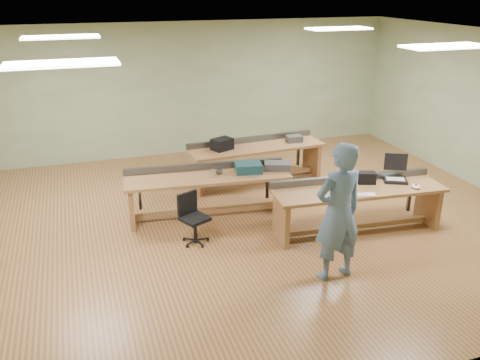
{
  "coord_description": "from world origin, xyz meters",
  "views": [
    {
      "loc": [
        -2.43,
        -7.37,
        3.79
      ],
      "look_at": [
        -0.17,
        -0.6,
        1.0
      ],
      "focal_mm": 38.0,
      "sensor_mm": 36.0,
      "label": 1
    }
  ],
  "objects_px": {
    "workbench_back": "(256,155)",
    "task_chair": "(193,225)",
    "workbench_front": "(357,199)",
    "camera_bag": "(367,178)",
    "parts_bin_teal": "(248,168)",
    "mug": "(219,171)",
    "drinks_can": "(213,173)",
    "person": "(338,213)",
    "parts_bin_grey": "(277,166)",
    "workbench_mid": "(208,186)",
    "laptop_base": "(395,180)"
  },
  "relations": [
    {
      "from": "workbench_back",
      "to": "task_chair",
      "type": "bearing_deg",
      "value": -134.05
    },
    {
      "from": "workbench_front",
      "to": "camera_bag",
      "type": "bearing_deg",
      "value": 35.96
    },
    {
      "from": "parts_bin_teal",
      "to": "camera_bag",
      "type": "bearing_deg",
      "value": -33.66
    },
    {
      "from": "mug",
      "to": "drinks_can",
      "type": "distance_m",
      "value": 0.19
    },
    {
      "from": "workbench_front",
      "to": "mug",
      "type": "distance_m",
      "value": 2.33
    },
    {
      "from": "workbench_back",
      "to": "camera_bag",
      "type": "bearing_deg",
      "value": -71.42
    },
    {
      "from": "person",
      "to": "task_chair",
      "type": "bearing_deg",
      "value": -51.08
    },
    {
      "from": "parts_bin_grey",
      "to": "workbench_mid",
      "type": "bearing_deg",
      "value": 175.44
    },
    {
      "from": "workbench_mid",
      "to": "task_chair",
      "type": "relative_size",
      "value": 3.57
    },
    {
      "from": "parts_bin_grey",
      "to": "mug",
      "type": "bearing_deg",
      "value": 175.16
    },
    {
      "from": "workbench_back",
      "to": "person",
      "type": "bearing_deg",
      "value": -97.07
    },
    {
      "from": "camera_bag",
      "to": "mug",
      "type": "distance_m",
      "value": 2.44
    },
    {
      "from": "workbench_front",
      "to": "parts_bin_teal",
      "type": "bearing_deg",
      "value": 143.68
    },
    {
      "from": "task_chair",
      "to": "parts_bin_grey",
      "type": "relative_size",
      "value": 1.78
    },
    {
      "from": "person",
      "to": "mug",
      "type": "relative_size",
      "value": 15.33
    },
    {
      "from": "workbench_mid",
      "to": "person",
      "type": "relative_size",
      "value": 1.47
    },
    {
      "from": "workbench_mid",
      "to": "person",
      "type": "distance_m",
      "value": 2.72
    },
    {
      "from": "workbench_front",
      "to": "parts_bin_grey",
      "type": "bearing_deg",
      "value": 131.06
    },
    {
      "from": "workbench_front",
      "to": "laptop_base",
      "type": "xyz_separation_m",
      "value": [
        0.72,
        0.05,
        0.22
      ]
    },
    {
      "from": "workbench_front",
      "to": "person",
      "type": "distance_m",
      "value": 1.56
    },
    {
      "from": "person",
      "to": "drinks_can",
      "type": "height_order",
      "value": "person"
    },
    {
      "from": "camera_bag",
      "to": "mug",
      "type": "xyz_separation_m",
      "value": [
        -2.15,
        1.16,
        -0.04
      ]
    },
    {
      "from": "workbench_mid",
      "to": "parts_bin_teal",
      "type": "bearing_deg",
      "value": -0.19
    },
    {
      "from": "workbench_mid",
      "to": "workbench_front",
      "type": "bearing_deg",
      "value": -25.84
    },
    {
      "from": "laptop_base",
      "to": "mug",
      "type": "distance_m",
      "value": 2.91
    },
    {
      "from": "laptop_base",
      "to": "drinks_can",
      "type": "distance_m",
      "value": 3.0
    },
    {
      "from": "laptop_base",
      "to": "person",
      "type": "bearing_deg",
      "value": -118.69
    },
    {
      "from": "camera_bag",
      "to": "task_chair",
      "type": "bearing_deg",
      "value": -167.45
    },
    {
      "from": "workbench_back",
      "to": "task_chair",
      "type": "xyz_separation_m",
      "value": [
        -1.81,
        -2.13,
        -0.26
      ]
    },
    {
      "from": "workbench_back",
      "to": "camera_bag",
      "type": "height_order",
      "value": "camera_bag"
    },
    {
      "from": "person",
      "to": "drinks_can",
      "type": "bearing_deg",
      "value": -71.47
    },
    {
      "from": "workbench_front",
      "to": "camera_bag",
      "type": "xyz_separation_m",
      "value": [
        0.23,
        0.14,
        0.29
      ]
    },
    {
      "from": "workbench_back",
      "to": "task_chair",
      "type": "height_order",
      "value": "workbench_back"
    },
    {
      "from": "task_chair",
      "to": "drinks_can",
      "type": "distance_m",
      "value": 1.04
    },
    {
      "from": "workbench_front",
      "to": "parts_bin_grey",
      "type": "distance_m",
      "value": 1.52
    },
    {
      "from": "task_chair",
      "to": "camera_bag",
      "type": "bearing_deg",
      "value": -30.83
    },
    {
      "from": "camera_bag",
      "to": "mug",
      "type": "bearing_deg",
      "value": 170.51
    },
    {
      "from": "camera_bag",
      "to": "task_chair",
      "type": "distance_m",
      "value": 2.89
    },
    {
      "from": "workbench_mid",
      "to": "camera_bag",
      "type": "distance_m",
      "value": 2.64
    },
    {
      "from": "workbench_front",
      "to": "parts_bin_grey",
      "type": "relative_size",
      "value": 6.29
    },
    {
      "from": "workbench_front",
      "to": "mug",
      "type": "xyz_separation_m",
      "value": [
        -1.92,
        1.3,
        0.25
      ]
    },
    {
      "from": "camera_bag",
      "to": "workbench_front",
      "type": "bearing_deg",
      "value": -130.02
    },
    {
      "from": "workbench_mid",
      "to": "mug",
      "type": "distance_m",
      "value": 0.32
    },
    {
      "from": "task_chair",
      "to": "workbench_back",
      "type": "bearing_deg",
      "value": 25.13
    },
    {
      "from": "mug",
      "to": "workbench_front",
      "type": "bearing_deg",
      "value": -34.11
    },
    {
      "from": "task_chair",
      "to": "parts_bin_grey",
      "type": "distance_m",
      "value": 1.93
    },
    {
      "from": "parts_bin_teal",
      "to": "parts_bin_grey",
      "type": "relative_size",
      "value": 0.99
    },
    {
      "from": "workbench_front",
      "to": "laptop_base",
      "type": "relative_size",
      "value": 7.68
    },
    {
      "from": "person",
      "to": "task_chair",
      "type": "height_order",
      "value": "person"
    },
    {
      "from": "workbench_mid",
      "to": "workbench_back",
      "type": "distance_m",
      "value": 1.86
    }
  ]
}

